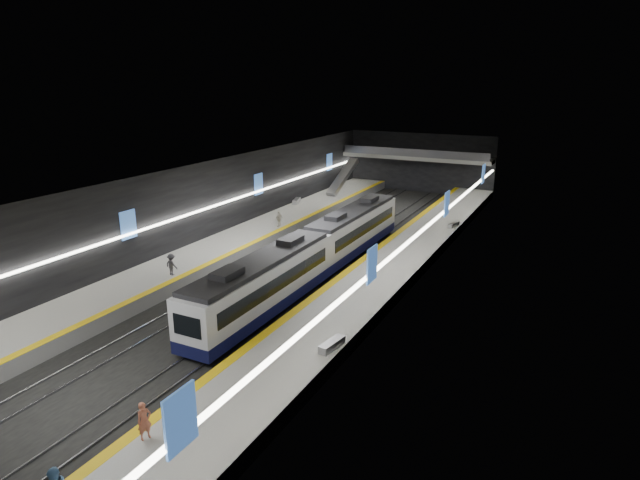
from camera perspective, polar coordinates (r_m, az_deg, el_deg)
The scene contains 24 objects.
ground at distance 44.53m, azimuth -2.73°, elevation -3.04°, with size 70.00×70.00×0.00m, color black.
ceiling at distance 42.46m, azimuth -2.88°, elevation 7.15°, with size 20.00×70.00×0.04m, color beige.
wall_left at distance 48.91m, azimuth -13.06°, elevation 3.26°, with size 0.04×70.00×8.00m, color black.
wall_right at distance 39.51m, azimuth 9.91°, elevation 0.20°, with size 0.04×70.00×8.00m, color black.
wall_back at distance 75.12m, azimuth 10.62°, elevation 8.11°, with size 20.00×0.04×8.00m, color black.
platform_left at distance 48.33m, azimuth -10.50°, elevation -1.06°, with size 5.00×70.00×1.00m, color slate.
tile_surface_left at distance 48.18m, azimuth -10.53°, elevation -0.48°, with size 5.00×70.00×0.02m, color #989893.
tactile_strip_left at distance 46.92m, azimuth -8.39°, elevation -0.84°, with size 0.60×70.00×0.02m, color yellow.
platform_right at distance 41.38m, azimuth 6.36°, elevation -3.99°, with size 5.00×70.00×1.00m, color slate.
tile_surface_right at distance 41.20m, azimuth 6.38°, elevation -3.33°, with size 5.00×70.00×0.02m, color #989893.
tactile_strip_right at distance 41.96m, azimuth 3.57°, elevation -2.86°, with size 0.60×70.00×0.02m, color yellow.
rails at distance 44.51m, azimuth -2.73°, elevation -2.97°, with size 6.52×70.00×0.12m.
train at distance 41.72m, azimuth -0.56°, elevation -1.23°, with size 2.69×30.04×3.60m.
ad_posters at distance 44.04m, azimuth -2.17°, elevation 2.86°, with size 19.94×53.50×2.20m.
cove_light_left at distance 48.83m, azimuth -12.87°, elevation 3.01°, with size 0.25×68.60×0.12m, color white.
cove_light_right at distance 39.62m, azimuth 9.62°, elevation -0.04°, with size 0.25×68.60×0.12m, color white.
mezzanine_bridge at distance 73.01m, azimuth 10.19°, elevation 8.70°, with size 20.00×3.00×1.50m.
escalator at distance 69.53m, azimuth 2.45°, elevation 6.76°, with size 1.20×8.00×0.60m, color #99999E.
bench_left_far at distance 63.14m, azimuth -2.52°, elevation 4.18°, with size 0.57×2.06×0.50m, color #99999E.
bench_right_near at distance 29.75m, azimuth 1.27°, elevation -11.11°, with size 0.53×1.92×0.47m, color #99999E.
bench_right_far at distance 54.69m, azimuth 14.07°, elevation 1.61°, with size 0.47×1.71×0.42m, color #99999E.
passenger_right_a at distance 24.05m, azimuth -18.23°, elevation -17.90°, with size 0.60×0.40×1.66m, color #BD6346.
passenger_left_a at distance 53.01m, azimuth -4.39°, elevation 2.24°, with size 0.93×0.39×1.58m, color #BBB7AB.
passenger_left_b at distance 41.43m, azimuth -15.56°, elevation -2.55°, with size 1.07×0.61×1.65m, color #403F46.
Camera 1 is at (20.78, -36.31, 15.25)m, focal length 30.00 mm.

